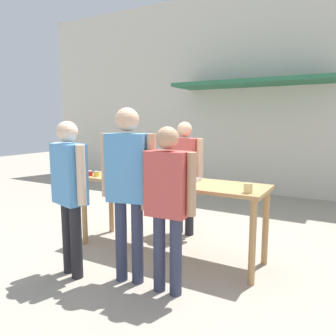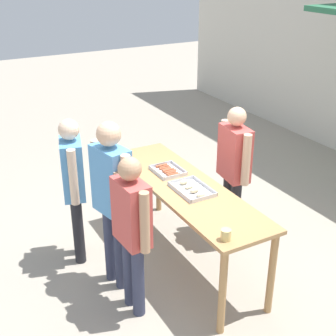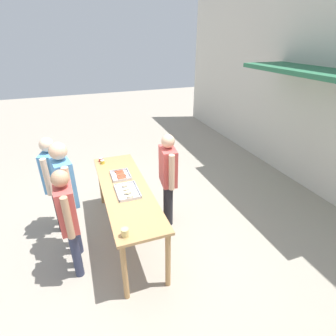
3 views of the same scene
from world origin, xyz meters
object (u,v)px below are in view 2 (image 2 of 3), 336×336
at_px(condiment_jar_ketchup, 129,155).
at_px(person_customer_waiting_in_line, 112,192).
at_px(condiment_jar_mustard, 124,153).
at_px(beer_cup, 226,235).
at_px(person_customer_with_cup, 132,224).
at_px(person_server_behind_table, 234,163).
at_px(person_customer_holding_hotdog, 73,179).
at_px(food_tray_buns, 192,189).
at_px(food_tray_sausages, 168,171).

xyz_separation_m(condiment_jar_ketchup, person_customer_waiting_in_line, (0.96, -0.61, 0.11)).
distance_m(condiment_jar_mustard, beer_cup, 2.09).
xyz_separation_m(condiment_jar_mustard, person_customer_waiting_in_line, (1.06, -0.59, 0.11)).
bearing_deg(person_customer_with_cup, condiment_jar_ketchup, -26.89).
distance_m(person_server_behind_table, person_customer_holding_hotdog, 1.80).
relative_size(condiment_jar_ketchup, person_server_behind_table, 0.05).
relative_size(condiment_jar_ketchup, person_customer_holding_hotdog, 0.04).
relative_size(food_tray_buns, person_customer_with_cup, 0.29).
xyz_separation_m(beer_cup, person_customer_waiting_in_line, (-1.03, -0.60, 0.09)).
height_order(food_tray_buns, person_customer_holding_hotdog, person_customer_holding_hotdog).
xyz_separation_m(condiment_jar_ketchup, beer_cup, (1.99, -0.01, 0.02)).
xyz_separation_m(food_tray_buns, person_customer_with_cup, (0.32, -0.82, 0.01)).
distance_m(food_tray_buns, person_server_behind_table, 0.79).
bearing_deg(person_customer_holding_hotdog, person_customer_waiting_in_line, -147.10).
distance_m(food_tray_buns, beer_cup, 0.92).
xyz_separation_m(person_server_behind_table, person_customer_holding_hotdog, (-0.45, -1.74, 0.01)).
xyz_separation_m(food_tray_sausages, beer_cup, (1.41, -0.22, 0.04)).
height_order(person_customer_holding_hotdog, person_customer_waiting_in_line, person_customer_waiting_in_line).
bearing_deg(condiment_jar_mustard, beer_cup, 0.23).
bearing_deg(food_tray_buns, food_tray_sausages, 179.68).
bearing_deg(food_tray_sausages, person_server_behind_table, 73.15).
bearing_deg(person_server_behind_table, person_customer_waiting_in_line, -77.03).
bearing_deg(food_tray_buns, person_customer_waiting_in_line, -99.07).
bearing_deg(food_tray_buns, person_customer_with_cup, -68.89).
height_order(food_tray_sausages, person_customer_holding_hotdog, person_customer_holding_hotdog).
distance_m(food_tray_sausages, condiment_jar_ketchup, 0.61).
height_order(food_tray_sausages, beer_cup, beer_cup).
height_order(condiment_jar_ketchup, person_customer_holding_hotdog, person_customer_holding_hotdog).
xyz_separation_m(condiment_jar_mustard, person_customer_holding_hotdog, (0.44, -0.78, 0.02)).
height_order(person_server_behind_table, person_customer_holding_hotdog, person_customer_holding_hotdog).
distance_m(person_server_behind_table, person_customer_with_cup, 1.67).
bearing_deg(person_server_behind_table, person_customer_with_cup, -61.57).
distance_m(beer_cup, person_customer_holding_hotdog, 1.82).
distance_m(person_server_behind_table, person_customer_waiting_in_line, 1.57).
relative_size(beer_cup, person_customer_waiting_in_line, 0.06).
bearing_deg(person_customer_waiting_in_line, person_customer_with_cup, 167.16).
bearing_deg(food_tray_buns, person_server_behind_table, 111.55).
xyz_separation_m(beer_cup, person_customer_holding_hotdog, (-1.64, -0.79, 0.00)).
relative_size(food_tray_buns, person_server_behind_table, 0.28).
bearing_deg(person_customer_waiting_in_line, food_tray_buns, -111.51).
bearing_deg(condiment_jar_mustard, condiment_jar_ketchup, 8.24).
distance_m(person_customer_with_cup, person_customer_waiting_in_line, 0.46).
bearing_deg(person_customer_with_cup, person_customer_waiting_in_line, -3.80).
relative_size(food_tray_buns, beer_cup, 4.62).
bearing_deg(condiment_jar_ketchup, person_server_behind_table, 49.91).
relative_size(food_tray_sausages, condiment_jar_ketchup, 4.93).
distance_m(food_tray_sausages, beer_cup, 1.43).
xyz_separation_m(person_customer_with_cup, person_customer_waiting_in_line, (-0.45, 0.00, 0.12)).
relative_size(condiment_jar_mustard, person_customer_with_cup, 0.05).
xyz_separation_m(food_tray_sausages, person_customer_holding_hotdog, (-0.23, -1.01, 0.04)).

